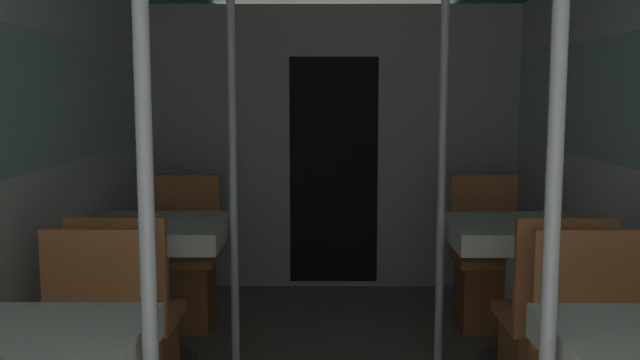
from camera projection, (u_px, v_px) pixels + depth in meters
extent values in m
cube|color=silver|center=(16.00, 188.00, 2.99)|extent=(0.05, 6.58, 2.05)
cube|color=#9EC6D1|center=(15.00, 101.00, 2.94)|extent=(0.03, 6.05, 0.62)
cube|color=#A8A8A3|center=(334.00, 148.00, 5.20)|extent=(2.67, 0.08, 2.05)
cube|color=black|center=(334.00, 171.00, 5.18)|extent=(0.64, 0.01, 1.64)
cube|color=#93704C|center=(7.00, 344.00, 1.94)|extent=(0.66, 0.66, 0.02)
cube|color=white|center=(8.00, 358.00, 1.94)|extent=(0.70, 0.70, 0.11)
cube|color=#D17A42|center=(97.00, 288.00, 2.71)|extent=(0.42, 0.04, 0.46)
cylinder|color=silver|center=(147.00, 242.00, 1.90)|extent=(0.04, 0.04, 2.05)
cylinder|color=#4C4C51|center=(163.00, 360.00, 3.80)|extent=(0.37, 0.37, 0.01)
cylinder|color=#B7B7BC|center=(161.00, 293.00, 3.76)|extent=(0.10, 0.10, 0.72)
cube|color=#93704C|center=(159.00, 224.00, 3.72)|extent=(0.66, 0.66, 0.02)
cube|color=white|center=(159.00, 232.00, 3.72)|extent=(0.70, 0.70, 0.11)
cube|color=#D17A42|center=(131.00, 317.00, 3.18)|extent=(0.42, 0.42, 0.05)
cube|color=#D17A42|center=(117.00, 272.00, 2.96)|extent=(0.42, 0.04, 0.46)
cube|color=#9C5B31|center=(183.00, 294.00, 4.36)|extent=(0.35, 0.35, 0.40)
cube|color=#D17A42|center=(182.00, 258.00, 4.33)|extent=(0.42, 0.42, 0.05)
cube|color=#D17A42|center=(187.00, 211.00, 4.49)|extent=(0.42, 0.04, 0.46)
cylinder|color=silver|center=(233.00, 170.00, 3.68)|extent=(0.04, 0.04, 2.05)
cube|color=#D17A42|center=(587.00, 289.00, 2.70)|extent=(0.42, 0.04, 0.46)
cylinder|color=silver|center=(551.00, 243.00, 1.89)|extent=(0.04, 0.04, 2.05)
cylinder|color=#B7B7BC|center=(514.00, 294.00, 3.75)|extent=(0.10, 0.10, 0.72)
cube|color=#93704C|center=(516.00, 225.00, 3.70)|extent=(0.66, 0.66, 0.02)
cube|color=white|center=(516.00, 232.00, 3.71)|extent=(0.70, 0.70, 0.11)
cube|color=#D17A42|center=(548.00, 318.00, 3.16)|extent=(0.42, 0.42, 0.05)
cube|color=#D17A42|center=(565.00, 273.00, 2.95)|extent=(0.42, 0.04, 0.46)
cube|color=#9C5B31|center=(488.00, 295.00, 4.34)|extent=(0.35, 0.35, 0.40)
cube|color=#D17A42|center=(489.00, 258.00, 4.32)|extent=(0.42, 0.42, 0.05)
cube|color=#D17A42|center=(483.00, 212.00, 4.47)|extent=(0.42, 0.04, 0.46)
cylinder|color=silver|center=(442.00, 171.00, 3.67)|extent=(0.04, 0.04, 2.05)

